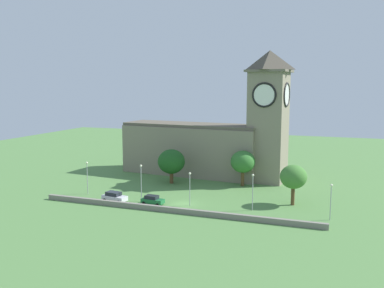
% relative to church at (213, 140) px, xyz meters
% --- Properties ---
extents(ground_plane, '(200.00, 200.00, 0.00)m').
position_rel_church_xyz_m(ground_plane, '(2.00, -10.08, -8.80)').
color(ground_plane, '#517F42').
extents(church, '(40.98, 13.37, 29.19)m').
position_rel_church_xyz_m(church, '(0.00, 0.00, 0.00)').
color(church, gray).
rests_on(church, ground).
extents(quay_barrier, '(50.84, 0.70, 0.93)m').
position_rel_church_xyz_m(quay_barrier, '(2.00, -30.59, -8.33)').
color(quay_barrier, gray).
rests_on(quay_barrier, ground).
extents(car_white, '(5.02, 2.86, 1.91)m').
position_rel_church_xyz_m(car_white, '(-10.80, -28.09, -7.83)').
color(car_white, silver).
rests_on(car_white, ground).
extents(car_green, '(4.29, 2.31, 1.69)m').
position_rel_church_xyz_m(car_green, '(-3.36, -27.26, -7.94)').
color(car_green, '#1E6B38').
rests_on(car_green, ground).
extents(streetlamp_west_end, '(0.44, 0.44, 6.56)m').
position_rel_church_xyz_m(streetlamp_west_end, '(-18.76, -24.83, -4.38)').
color(streetlamp_west_end, '#9EA0A5').
rests_on(streetlamp_west_end, ground).
extents(streetlamp_west_mid, '(0.44, 0.44, 7.04)m').
position_rel_church_xyz_m(streetlamp_west_mid, '(-6.13, -26.20, -4.10)').
color(streetlamp_west_mid, '#9EA0A5').
rests_on(streetlamp_west_mid, ground).
extents(streetlamp_central, '(0.44, 0.44, 6.17)m').
position_rel_church_xyz_m(streetlamp_central, '(3.33, -25.70, -4.60)').
color(streetlamp_central, '#9EA0A5').
rests_on(streetlamp_central, ground).
extents(streetlamp_east_mid, '(0.44, 0.44, 6.47)m').
position_rel_church_xyz_m(streetlamp_east_mid, '(14.56, -24.70, -4.43)').
color(streetlamp_east_mid, '#9EA0A5').
rests_on(streetlamp_east_mid, ground).
extents(streetlamp_east_end, '(0.44, 0.44, 5.98)m').
position_rel_church_xyz_m(streetlamp_east_end, '(27.44, -25.70, -4.71)').
color(streetlamp_east_end, '#9EA0A5').
rests_on(streetlamp_east_end, ground).
extents(tree_riverside_east, '(4.82, 4.82, 7.42)m').
position_rel_church_xyz_m(tree_riverside_east, '(20.79, -18.94, -3.60)').
color(tree_riverside_east, brown).
rests_on(tree_riverside_east, ground).
extents(tree_riverside_west, '(5.30, 5.30, 7.70)m').
position_rel_church_xyz_m(tree_riverside_west, '(8.95, -7.68, -3.53)').
color(tree_riverside_west, brown).
rests_on(tree_riverside_west, ground).
extents(tree_churchyard, '(6.01, 6.01, 7.61)m').
position_rel_church_xyz_m(tree_churchyard, '(-6.49, -10.58, -3.92)').
color(tree_churchyard, brown).
rests_on(tree_churchyard, ground).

